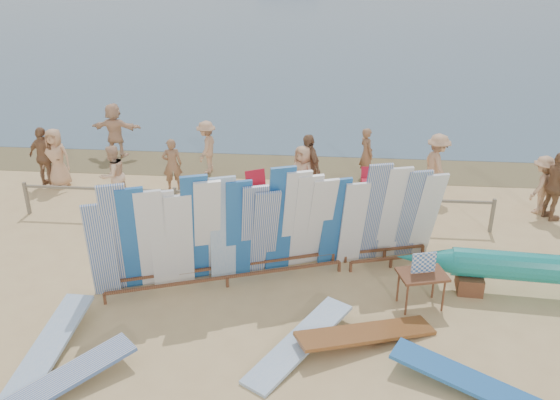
# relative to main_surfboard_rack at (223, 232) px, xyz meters

# --- Properties ---
(ground) EXTENTS (160.00, 160.00, 0.00)m
(ground) POSITION_rel_main_surfboard_rack_xyz_m (0.22, -0.14, -1.20)
(ground) COLOR tan
(ground) RESTS_ON ground
(wet_sand_strip) EXTENTS (40.00, 2.60, 0.01)m
(wet_sand_strip) POSITION_rel_main_surfboard_rack_xyz_m (0.22, 7.06, -1.20)
(wet_sand_strip) COLOR brown
(wet_sand_strip) RESTS_ON ground
(fence) EXTENTS (12.08, 0.08, 0.90)m
(fence) POSITION_rel_main_surfboard_rack_xyz_m (0.22, 2.86, -0.57)
(fence) COLOR #7A6F5C
(fence) RESTS_ON ground
(main_surfboard_rack) EXTENTS (5.28, 2.33, 2.68)m
(main_surfboard_rack) POSITION_rel_main_surfboard_rack_xyz_m (0.00, 0.00, 0.00)
(main_surfboard_rack) COLOR brown
(main_surfboard_rack) RESTS_ON ground
(side_surfboard_rack) EXTENTS (2.30, 1.23, 2.56)m
(side_surfboard_rack) POSITION_rel_main_surfboard_rack_xyz_m (3.54, 1.10, -0.04)
(side_surfboard_rack) COLOR brown
(side_surfboard_rack) RESTS_ON ground
(vendor_table) EXTENTS (1.06, 0.87, 1.23)m
(vendor_table) POSITION_rel_main_surfboard_rack_xyz_m (4.05, -0.55, -0.79)
(vendor_table) COLOR brown
(vendor_table) RESTS_ON ground
(flat_board_c) EXTENTS (2.67, 1.67, 0.40)m
(flat_board_c) POSITION_rel_main_surfboard_rack_xyz_m (2.93, -1.80, -1.20)
(flat_board_c) COLOR brown
(flat_board_c) RESTS_ON ground
(flat_board_e) EXTENTS (2.28, 2.32, 0.40)m
(flat_board_e) POSITION_rel_main_surfboard_rack_xyz_m (-2.16, -3.56, -1.20)
(flat_board_e) COLOR silver
(flat_board_e) RESTS_ON ground
(flat_board_a) EXTENTS (0.65, 2.71, 0.36)m
(flat_board_a) POSITION_rel_main_surfboard_rack_xyz_m (-2.71, -2.60, -1.20)
(flat_board_a) COLOR #8CB3E0
(flat_board_a) RESTS_ON ground
(flat_board_d) EXTENTS (2.67, 1.68, 0.37)m
(flat_board_d) POSITION_rel_main_surfboard_rack_xyz_m (4.59, -2.93, -1.20)
(flat_board_d) COLOR #2362B0
(flat_board_d) RESTS_ON ground
(flat_board_b) EXTENTS (1.92, 2.57, 0.32)m
(flat_board_b) POSITION_rel_main_surfboard_rack_xyz_m (1.73, -2.12, -1.20)
(flat_board_b) COLOR #8CB3E0
(flat_board_b) RESTS_ON ground
(beach_chair_left) EXTENTS (0.72, 0.74, 0.97)m
(beach_chair_left) POSITION_rel_main_surfboard_rack_xyz_m (1.73, 3.44, -0.92)
(beach_chair_left) COLOR #B51329
(beach_chair_left) RESTS_ON ground
(beach_chair_right) EXTENTS (0.77, 0.78, 0.89)m
(beach_chair_right) POSITION_rel_main_surfboard_rack_xyz_m (0.23, 4.07, -0.94)
(beach_chair_right) COLOR #B51329
(beach_chair_right) RESTS_ON ground
(stroller) EXTENTS (0.64, 0.89, 1.19)m
(stroller) POSITION_rel_main_surfboard_rack_xyz_m (3.27, 3.69, -0.72)
(stroller) COLOR #B51329
(stroller) RESTS_ON ground
(beachgoer_1) EXTENTS (0.62, 0.45, 1.54)m
(beachgoer_1) POSITION_rel_main_surfboard_rack_xyz_m (-2.34, 4.81, -0.43)
(beachgoer_1) COLOR #8C6042
(beachgoer_1) RESTS_ON ground
(beachgoer_extra_0) EXTENTS (0.97, 1.06, 1.58)m
(beachgoer_extra_0) POSITION_rel_main_surfboard_rack_xyz_m (7.74, 4.15, -0.41)
(beachgoer_extra_0) COLOR tan
(beachgoer_extra_0) RESTS_ON ground
(beachgoer_4) EXTENTS (1.01, 1.18, 1.89)m
(beachgoer_4) POSITION_rel_main_surfboard_rack_xyz_m (1.57, 4.50, -0.26)
(beachgoer_4) COLOR #8C6042
(beachgoer_4) RESTS_ON ground
(beachgoer_10) EXTENTS (0.86, 1.17, 1.84)m
(beachgoer_10) POSITION_rel_main_surfboard_rack_xyz_m (7.95, 3.75, -0.28)
(beachgoer_10) COLOR #8C6042
(beachgoer_10) RESTS_ON ground
(beachgoer_3) EXTENTS (0.54, 1.10, 1.64)m
(beachgoer_3) POSITION_rel_main_surfboard_rack_xyz_m (-1.61, 6.21, -0.38)
(beachgoer_3) COLOR tan
(beachgoer_3) RESTS_ON ground
(beachgoer_7) EXTENTS (0.54, 0.66, 1.58)m
(beachgoer_7) POSITION_rel_main_surfboard_rack_xyz_m (3.25, 6.14, -0.41)
(beachgoer_7) COLOR #8C6042
(beachgoer_7) RESTS_ON ground
(beachgoer_9) EXTENTS (0.79, 1.26, 1.81)m
(beachgoer_9) POSITION_rel_main_surfboard_rack_xyz_m (5.16, 5.04, -0.29)
(beachgoer_9) COLOR tan
(beachgoer_9) RESTS_ON ground
(beachgoer_0) EXTENTS (0.87, 0.45, 1.74)m
(beachgoer_0) POSITION_rel_main_surfboard_rack_xyz_m (-5.75, 4.78, -0.33)
(beachgoer_0) COLOR tan
(beachgoer_0) RESTS_ON ground
(beachgoer_6) EXTENTS (0.85, 0.81, 1.63)m
(beachgoer_6) POSITION_rel_main_surfboard_rack_xyz_m (1.43, 4.27, -0.39)
(beachgoer_6) COLOR tan
(beachgoer_6) RESTS_ON ground
(beachgoer_11) EXTENTS (1.70, 0.62, 1.81)m
(beachgoer_11) POSITION_rel_main_surfboard_rack_xyz_m (-4.91, 7.36, -0.30)
(beachgoer_11) COLOR beige
(beachgoer_11) RESTS_ON ground
(beachgoer_extra_1) EXTENTS (1.13, 0.73, 1.78)m
(beachgoer_extra_1) POSITION_rel_main_surfboard_rack_xyz_m (-6.11, 4.78, -0.31)
(beachgoer_extra_1) COLOR #8C6042
(beachgoer_extra_1) RESTS_ON ground
(beachgoer_2) EXTENTS (0.76, 0.90, 1.67)m
(beachgoer_2) POSITION_rel_main_surfboard_rack_xyz_m (-3.69, 3.71, -0.36)
(beachgoer_2) COLOR beige
(beachgoer_2) RESTS_ON ground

